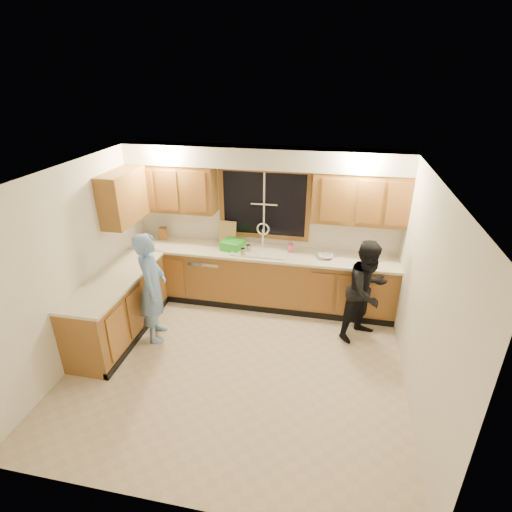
{
  "coord_description": "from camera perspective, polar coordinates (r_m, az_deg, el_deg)",
  "views": [
    {
      "loc": [
        1.07,
        -3.97,
        3.51
      ],
      "look_at": [
        0.12,
        0.65,
        1.29
      ],
      "focal_mm": 28.0,
      "sensor_mm": 36.0,
      "label": 1
    }
  ],
  "objects": [
    {
      "name": "cutting_board",
      "position": [
        6.48,
        -4.06,
        3.38
      ],
      "size": [
        0.28,
        0.11,
        0.37
      ],
      "primitive_type": "cube",
      "rotation": [
        -0.21,
        0.0,
        -0.05
      ],
      "color": "tan",
      "rests_on": "countertop_back"
    },
    {
      "name": "ceiling",
      "position": [
        4.23,
        -3.48,
        11.35
      ],
      "size": [
        4.2,
        4.2,
        0.0
      ],
      "primitive_type": "plane",
      "rotation": [
        3.14,
        0.0,
        0.0
      ],
      "color": "silver"
    },
    {
      "name": "upper_cabinets_left",
      "position": [
        6.45,
        -11.8,
        9.54
      ],
      "size": [
        1.35,
        0.33,
        0.75
      ],
      "primitive_type": "cube",
      "color": "#94612B",
      "rests_on": "wall_back"
    },
    {
      "name": "base_cabinets_left",
      "position": [
        6.03,
        -18.98,
        -6.96
      ],
      "size": [
        0.6,
        1.9,
        0.88
      ],
      "primitive_type": "cube",
      "color": "#94612B",
      "rests_on": "ground"
    },
    {
      "name": "wall_left",
      "position": [
        5.56,
        -24.55,
        -1.22
      ],
      "size": [
        0.0,
        3.8,
        3.8
      ],
      "primitive_type": "plane",
      "rotation": [
        1.57,
        0.0,
        1.57
      ],
      "color": "white",
      "rests_on": "ground"
    },
    {
      "name": "wall_back",
      "position": [
        6.38,
        1.16,
        4.46
      ],
      "size": [
        4.2,
        0.0,
        4.2
      ],
      "primitive_type": "plane",
      "rotation": [
        1.57,
        0.0,
        0.0
      ],
      "color": "white",
      "rests_on": "ground"
    },
    {
      "name": "soffit",
      "position": [
        5.91,
        0.94,
        13.89
      ],
      "size": [
        4.2,
        0.35,
        0.3
      ],
      "primitive_type": "cube",
      "color": "silver",
      "rests_on": "wall_back"
    },
    {
      "name": "wall_right",
      "position": [
        4.68,
        22.81,
        -5.85
      ],
      "size": [
        0.0,
        3.8,
        3.8
      ],
      "primitive_type": "plane",
      "rotation": [
        1.57,
        0.0,
        -1.57
      ],
      "color": "white",
      "rests_on": "ground"
    },
    {
      "name": "stove",
      "position": [
        5.63,
        -21.8,
        -9.82
      ],
      "size": [
        0.58,
        0.75,
        0.9
      ],
      "primitive_type": "cube",
      "color": "white",
      "rests_on": "floor"
    },
    {
      "name": "bowl",
      "position": [
        6.1,
        9.9,
        -0.01
      ],
      "size": [
        0.25,
        0.25,
        0.06
      ],
      "primitive_type": "imported",
      "rotation": [
        0.0,
        0.0,
        0.07
      ],
      "color": "silver",
      "rests_on": "countertop_back"
    },
    {
      "name": "dishwasher",
      "position": [
        6.65,
        -6.62,
        -2.76
      ],
      "size": [
        0.6,
        0.56,
        0.82
      ],
      "primitive_type": "cube",
      "color": "white",
      "rests_on": "floor"
    },
    {
      "name": "window_frame",
      "position": [
        6.25,
        1.18,
        7.43
      ],
      "size": [
        1.44,
        0.03,
        1.14
      ],
      "color": "black",
      "rests_on": "wall_back"
    },
    {
      "name": "countertop_left",
      "position": [
        5.8,
        -19.48,
        -3.12
      ],
      "size": [
        0.63,
        1.9,
        0.04
      ],
      "primitive_type": "cube",
      "color": "beige",
      "rests_on": "base_cabinets_left"
    },
    {
      "name": "sink",
      "position": [
        6.26,
        0.64,
        0.22
      ],
      "size": [
        0.86,
        0.52,
        0.57
      ],
      "color": "white",
      "rests_on": "countertop_back"
    },
    {
      "name": "upper_cabinets_return",
      "position": [
        6.14,
        -18.42,
        8.0
      ],
      "size": [
        0.33,
        0.9,
        0.75
      ],
      "primitive_type": "cube",
      "color": "#94612B",
      "rests_on": "wall_left"
    },
    {
      "name": "soap_bottle",
      "position": [
        6.22,
        4.99,
        1.41
      ],
      "size": [
        0.08,
        0.08,
        0.18
      ],
      "primitive_type": "imported",
      "rotation": [
        0.0,
        0.0,
        0.02
      ],
      "color": "#DE5475",
      "rests_on": "countertop_back"
    },
    {
      "name": "dish_crate",
      "position": [
        6.29,
        -3.36,
        1.58
      ],
      "size": [
        0.38,
        0.37,
        0.15
      ],
      "primitive_type": "cube",
      "rotation": [
        0.0,
        0.0,
        -0.27
      ],
      "color": "green",
      "rests_on": "countertop_back"
    },
    {
      "name": "countertop_back",
      "position": [
        6.23,
        0.61,
        0.44
      ],
      "size": [
        4.2,
        0.63,
        0.04
      ],
      "primitive_type": "cube",
      "color": "beige",
      "rests_on": "base_cabinets_back"
    },
    {
      "name": "upper_cabinets_right",
      "position": [
        5.96,
        14.65,
        7.96
      ],
      "size": [
        1.35,
        0.33,
        0.75
      ],
      "primitive_type": "cube",
      "color": "#94612B",
      "rests_on": "wall_back"
    },
    {
      "name": "can_left",
      "position": [
        6.05,
        -1.89,
        0.52
      ],
      "size": [
        0.09,
        0.09,
        0.13
      ],
      "primitive_type": "cylinder",
      "rotation": [
        0.0,
        0.0,
        -0.41
      ],
      "color": "#B5AA8B",
      "rests_on": "countertop_back"
    },
    {
      "name": "base_cabinets_back",
      "position": [
        6.45,
        0.61,
        -3.22
      ],
      "size": [
        4.2,
        0.6,
        0.88
      ],
      "primitive_type": "cube",
      "color": "#94612B",
      "rests_on": "ground"
    },
    {
      "name": "man",
      "position": [
        5.65,
        -14.61,
        -4.38
      ],
      "size": [
        0.53,
        0.67,
        1.6
      ],
      "primitive_type": "imported",
      "rotation": [
        0.0,
        0.0,
        1.86
      ],
      "color": "#7099D4",
      "rests_on": "floor"
    },
    {
      "name": "woman",
      "position": [
        5.71,
        15.59,
        -4.83
      ],
      "size": [
        0.9,
        0.91,
        1.48
      ],
      "primitive_type": "imported",
      "rotation": [
        0.0,
        0.0,
        0.82
      ],
      "color": "black",
      "rests_on": "floor"
    },
    {
      "name": "knife_block",
      "position": [
        6.82,
        -13.13,
        3.16
      ],
      "size": [
        0.12,
        0.11,
        0.21
      ],
      "primitive_type": "cube",
      "rotation": [
        0.0,
        0.0,
        0.1
      ],
      "color": "#9E632B",
      "rests_on": "countertop_back"
    },
    {
      "name": "can_right",
      "position": [
        6.16,
        -1.08,
        1.02
      ],
      "size": [
        0.09,
        0.09,
        0.13
      ],
      "primitive_type": "cylinder",
      "rotation": [
        0.0,
        0.0,
        -0.26
      ],
      "color": "#B5AA8B",
      "rests_on": "countertop_back"
    },
    {
      "name": "floor",
      "position": [
        5.41,
        -2.77,
        -15.32
      ],
      "size": [
        4.2,
        4.2,
        0.0
      ],
      "primitive_type": "plane",
      "color": "beige",
      "rests_on": "ground"
    }
  ]
}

